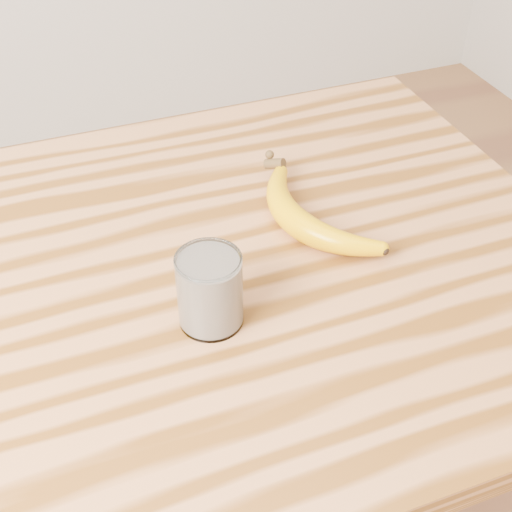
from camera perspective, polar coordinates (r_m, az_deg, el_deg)
name	(u,v)px	position (r m, az deg, el deg)	size (l,w,h in m)	color
table	(147,353)	(1.01, -8.73, -7.67)	(1.20, 0.80, 0.90)	#B17140
smoothie_glass	(210,290)	(0.83, -3.72, -2.76)	(0.08, 0.08, 0.10)	white
banana	(295,222)	(0.98, 3.16, 2.73)	(0.12, 0.33, 0.04)	#E4A400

